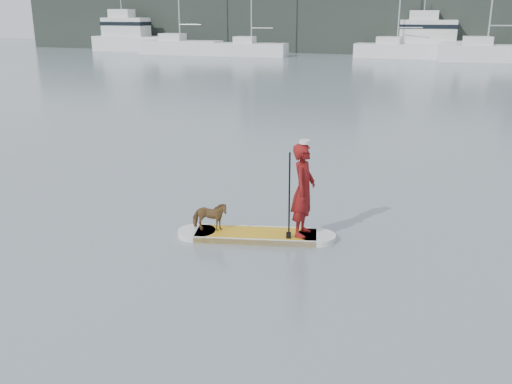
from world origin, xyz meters
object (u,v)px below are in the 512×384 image
(paddler, at_px, (303,190))
(motor_yacht_a, at_px, (433,40))
(sailboat_c, at_px, (251,48))
(sailboat_d, at_px, (396,49))
(dog, at_px, (210,217))
(sailboat_b, at_px, (180,46))
(sailboat_e, at_px, (485,52))
(motor_yacht_b, at_px, (130,36))
(paddleboard, at_px, (256,235))

(paddler, bearing_deg, motor_yacht_a, 0.04)
(sailboat_c, height_order, sailboat_d, sailboat_d)
(dog, distance_m, sailboat_b, 53.37)
(sailboat_e, bearing_deg, sailboat_d, 159.46)
(motor_yacht_b, bearing_deg, paddler, -56.52)
(sailboat_e, bearing_deg, dog, -106.48)
(paddler, height_order, sailboat_b, sailboat_b)
(sailboat_d, relative_size, motor_yacht_b, 1.29)
(sailboat_c, height_order, motor_yacht_a, sailboat_c)
(motor_yacht_a, relative_size, motor_yacht_b, 1.09)
(paddler, height_order, motor_yacht_a, motor_yacht_a)
(dog, bearing_deg, paddler, -92.20)
(paddler, distance_m, motor_yacht_a, 52.07)
(paddleboard, height_order, sailboat_d, sailboat_d)
(dog, bearing_deg, sailboat_c, 3.04)
(paddler, relative_size, sailboat_b, 0.14)
(sailboat_d, bearing_deg, motor_yacht_b, -179.03)
(sailboat_b, height_order, sailboat_e, sailboat_b)
(paddleboard, distance_m, dog, 1.04)
(paddler, height_order, sailboat_e, sailboat_e)
(motor_yacht_b, bearing_deg, paddleboard, -57.37)
(paddler, distance_m, motor_yacht_b, 60.66)
(dog, distance_m, motor_yacht_b, 60.02)
(paddleboard, bearing_deg, sailboat_b, 104.66)
(paddler, xyz_separation_m, dog, (-1.88, -0.43, -0.64))
(paddler, distance_m, sailboat_c, 50.37)
(sailboat_b, xyz_separation_m, motor_yacht_a, (26.21, 4.81, 0.77))
(motor_yacht_a, bearing_deg, sailboat_b, -174.14)
(motor_yacht_a, bearing_deg, dog, -97.01)
(paddler, relative_size, sailboat_c, 0.18)
(paddleboard, distance_m, motor_yacht_a, 52.33)
(sailboat_e, distance_m, motor_yacht_a, 6.57)
(paddler, height_order, motor_yacht_b, motor_yacht_b)
(sailboat_c, relative_size, sailboat_e, 0.85)
(paddleboard, relative_size, motor_yacht_b, 0.34)
(paddler, bearing_deg, paddleboard, 103.47)
(paddleboard, bearing_deg, dog, 180.00)
(sailboat_c, bearing_deg, motor_yacht_b, 166.22)
(sailboat_b, bearing_deg, motor_yacht_b, 157.61)
(sailboat_d, height_order, sailboat_e, sailboat_e)
(sailboat_b, height_order, motor_yacht_b, sailboat_b)
(paddleboard, xyz_separation_m, paddler, (0.93, 0.22, 1.01))
(paddleboard, height_order, motor_yacht_b, motor_yacht_b)
(paddleboard, distance_m, motor_yacht_b, 60.35)
(motor_yacht_a, bearing_deg, sailboat_d, -149.57)
(paddler, distance_m, sailboat_d, 49.80)
(sailboat_c, bearing_deg, paddleboard, -73.19)
(paddleboard, height_order, sailboat_c, sailboat_c)
(paddleboard, relative_size, sailboat_d, 0.27)
(motor_yacht_a, distance_m, motor_yacht_b, 34.16)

